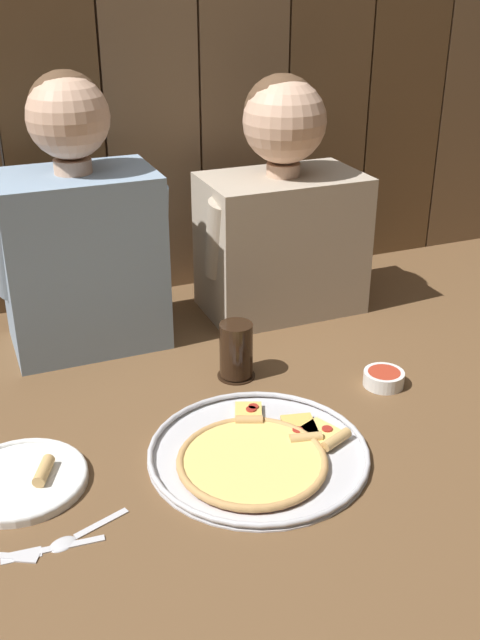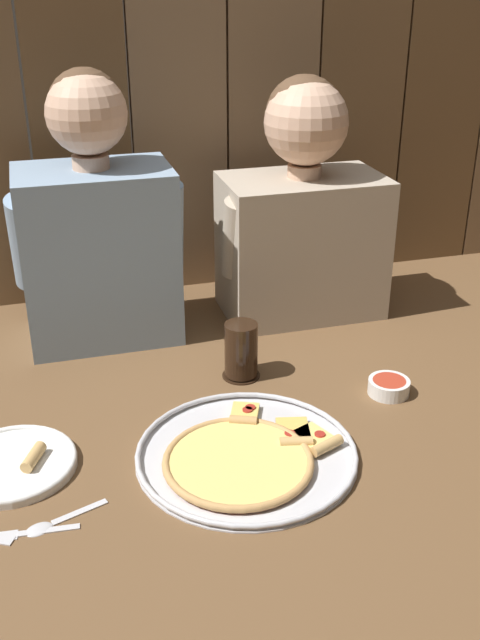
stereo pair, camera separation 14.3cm
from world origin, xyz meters
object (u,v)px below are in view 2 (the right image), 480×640
Objects in this scene: pizza_tray at (245,455)px; diner_right at (303,211)px; drinking_glass at (241,351)px; dipping_bowl at (389,386)px; diner_left at (96,224)px; dinner_plate at (12,464)px.

diner_right is (0.31, 0.57, 0.25)m from pizza_tray.
drinking_glass is 0.22× the size of diner_right.
dipping_bowl is 0.14× the size of diner_left.
dinner_plate is 1.83× the size of drinking_glass.
drinking_glass is 0.20× the size of diner_left.
diner_right reaches higher than dinner_plate.
diner_right reaches higher than pizza_tray.
dipping_bowl is at bearing -29.02° from drinking_glass.
dinner_plate reaches higher than pizza_tray.
diner_right is (0.24, 0.28, 0.20)m from drinking_glass.
pizza_tray is 0.69× the size of diner_right.
diner_left is at bearing -179.87° from diner_right.
dipping_bowl is at bearing -85.10° from diner_right.
dinner_plate is at bearing -176.32° from dipping_bowl.
pizza_tray is 0.37m from dipping_bowl.
diner_left is (-0.53, 0.43, 0.26)m from dipping_bowl.
diner_right is at bearing 0.13° from diner_left.
pizza_tray is at bearing -12.41° from dinner_plate.
pizza_tray is at bearing -104.44° from drinking_glass.
pizza_tray is at bearing -118.42° from diner_right.
drinking_glass is at bearing 22.77° from dinner_plate.
drinking_glass is at bearing -47.85° from diner_left.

